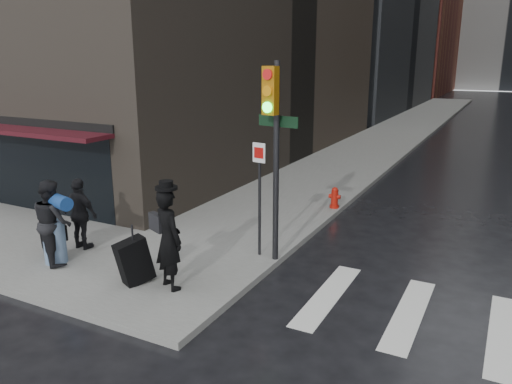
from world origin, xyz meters
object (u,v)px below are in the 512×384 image
(fire_hydrant, at_px, (335,199))
(traffic_light, at_px, (272,136))
(man_overcoat, at_px, (161,242))
(man_jeans, at_px, (53,222))
(man_greycoat, at_px, (80,214))

(fire_hydrant, bearing_deg, traffic_light, -89.41)
(man_overcoat, xyz_separation_m, traffic_light, (1.35, 2.23, 1.90))
(man_overcoat, relative_size, man_jeans, 1.17)
(man_greycoat, relative_size, traffic_light, 0.39)
(man_overcoat, distance_m, man_jeans, 2.91)
(man_overcoat, distance_m, man_greycoat, 3.11)
(man_overcoat, relative_size, traffic_light, 0.51)
(man_overcoat, height_order, fire_hydrant, man_overcoat)
(man_overcoat, bearing_deg, fire_hydrant, -76.69)
(man_jeans, bearing_deg, man_overcoat, -152.64)
(man_jeans, bearing_deg, traffic_light, -126.02)
(man_jeans, xyz_separation_m, fire_hydrant, (4.21, 6.92, -0.67))
(man_greycoat, xyz_separation_m, traffic_light, (4.36, 1.45, 1.98))
(man_jeans, xyz_separation_m, man_greycoat, (-0.11, 0.89, -0.09))
(man_overcoat, relative_size, fire_hydrant, 3.45)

